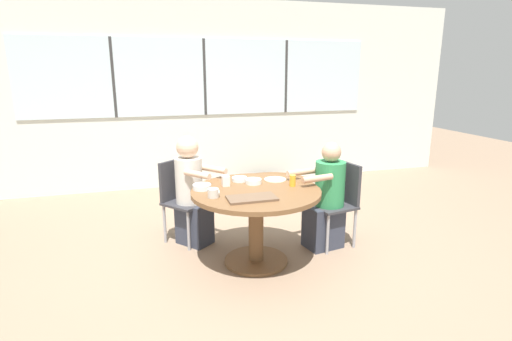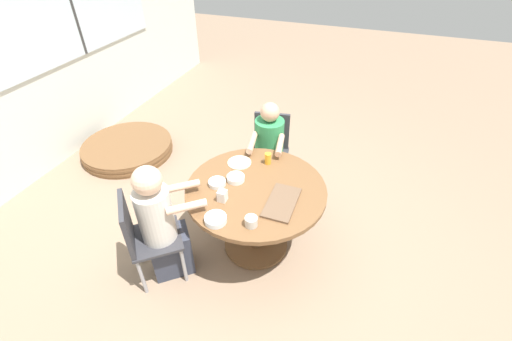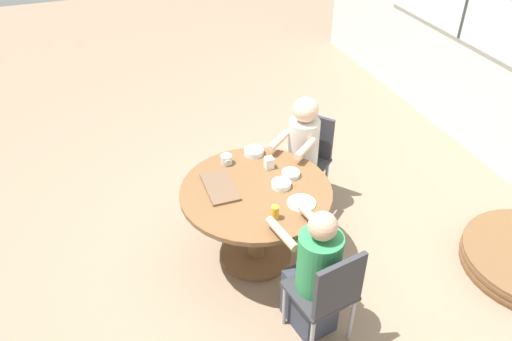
% 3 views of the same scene
% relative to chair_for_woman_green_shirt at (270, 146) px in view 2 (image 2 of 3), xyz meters
% --- Properties ---
extents(ground_plane, '(16.00, 16.00, 0.00)m').
position_rel_chair_for_woman_green_shirt_xyz_m(ground_plane, '(-0.95, -0.18, -0.51)').
color(ground_plane, '#8C725B').
extents(dining_table, '(1.19, 1.19, 0.72)m').
position_rel_chair_for_woman_green_shirt_xyz_m(dining_table, '(-0.95, -0.18, 0.03)').
color(dining_table, brown).
rests_on(dining_table, ground_plane).
extents(chair_for_woman_green_shirt, '(0.47, 0.47, 0.86)m').
position_rel_chair_for_woman_green_shirt_xyz_m(chair_for_woman_green_shirt, '(0.00, 0.00, 0.00)').
color(chair_for_woman_green_shirt, '#333338').
rests_on(chair_for_woman_green_shirt, ground_plane).
extents(chair_for_man_blue_shirt, '(0.56, 0.56, 0.86)m').
position_rel_chair_for_woman_green_shirt_xyz_m(chair_for_man_blue_shirt, '(-1.57, 0.56, 0.00)').
color(chair_for_man_blue_shirt, '#333338').
rests_on(chair_for_man_blue_shirt, ground_plane).
extents(person_woman_green_shirt, '(0.59, 0.39, 1.09)m').
position_rel_chair_for_woman_green_shirt_xyz_m(person_woman_green_shirt, '(-0.16, -0.03, -0.02)').
color(person_woman_green_shirt, '#333847').
rests_on(person_woman_green_shirt, ground_plane).
extents(person_man_blue_shirt, '(0.53, 0.56, 1.14)m').
position_rel_chair_for_woman_green_shirt_xyz_m(person_man_blue_shirt, '(-1.46, 0.44, 0.02)').
color(person_man_blue_shirt, '#333847').
rests_on(person_man_blue_shirt, ground_plane).
extents(food_tray_dark, '(0.41, 0.22, 0.02)m').
position_rel_chair_for_woman_green_shirt_xyz_m(food_tray_dark, '(-1.06, -0.44, 0.22)').
color(food_tray_dark, brown).
rests_on(food_tray_dark, dining_table).
extents(coffee_mug, '(0.10, 0.09, 0.08)m').
position_rel_chair_for_woman_green_shirt_xyz_m(coffee_mug, '(-1.36, -0.29, 0.24)').
color(coffee_mug, beige).
rests_on(coffee_mug, dining_table).
extents(juice_glass, '(0.06, 0.06, 0.11)m').
position_rel_chair_for_woman_green_shirt_xyz_m(juice_glass, '(-0.59, -0.16, 0.26)').
color(juice_glass, gold).
rests_on(juice_glass, dining_table).
extents(milk_carton_small, '(0.07, 0.07, 0.10)m').
position_rel_chair_for_woman_green_shirt_xyz_m(milk_carton_small, '(-1.19, 0.02, 0.25)').
color(milk_carton_small, silver).
rests_on(milk_carton_small, dining_table).
extents(bowl_white_shallow, '(0.15, 0.15, 0.05)m').
position_rel_chair_for_woman_green_shirt_xyz_m(bowl_white_shallow, '(-0.92, 0.02, 0.23)').
color(bowl_white_shallow, white).
rests_on(bowl_white_shallow, dining_table).
extents(bowl_cereal, '(0.15, 0.15, 0.04)m').
position_rel_chair_for_woman_green_shirt_xyz_m(bowl_cereal, '(-1.02, 0.14, 0.23)').
color(bowl_cereal, silver).
rests_on(bowl_cereal, dining_table).
extents(bowl_fruit, '(0.17, 0.17, 0.05)m').
position_rel_chair_for_woman_green_shirt_xyz_m(bowl_fruit, '(-1.42, -0.03, 0.23)').
color(bowl_fruit, silver).
rests_on(bowl_fruit, dining_table).
extents(plate_tortillas, '(0.22, 0.22, 0.01)m').
position_rel_chair_for_woman_green_shirt_xyz_m(plate_tortillas, '(-0.67, 0.08, 0.21)').
color(plate_tortillas, beige).
rests_on(plate_tortillas, dining_table).
extents(folded_table_stack, '(1.15, 1.15, 0.15)m').
position_rel_chair_for_woman_green_shirt_xyz_m(folded_table_stack, '(-0.06, 1.94, -0.44)').
color(folded_table_stack, brown).
rests_on(folded_table_stack, ground_plane).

